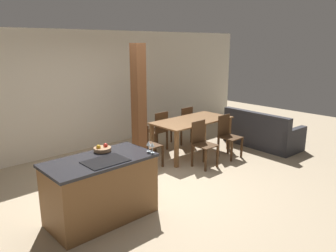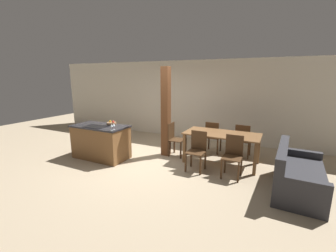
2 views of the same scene
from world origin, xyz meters
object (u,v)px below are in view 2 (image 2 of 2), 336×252
at_px(dining_chair_far_right, 243,140).
at_px(timber_post, 166,112).
at_px(dining_chair_near_right, 233,155).
at_px(wine_glass_near, 111,126).
at_px(dining_chair_near_left, 197,150).
at_px(kitchen_island, 101,142).
at_px(wine_glass_middle, 114,125).
at_px(dining_table, 222,137).
at_px(fruit_bowl, 112,123).
at_px(couch, 297,176).
at_px(dining_chair_head_end, 175,138).
at_px(dining_chair_far_left, 213,136).

xyz_separation_m(dining_chair_far_right, timber_post, (-1.94, -0.75, 0.72)).
xyz_separation_m(dining_chair_near_right, timber_post, (-1.94, 0.59, 0.72)).
xyz_separation_m(wine_glass_near, dining_chair_near_left, (1.90, 0.72, -0.54)).
height_order(kitchen_island, wine_glass_middle, wine_glass_middle).
xyz_separation_m(dining_table, timber_post, (-1.53, -0.08, 0.54)).
height_order(fruit_bowl, dining_chair_near_left, fruit_bowl).
xyz_separation_m(wine_glass_middle, couch, (3.95, 0.55, -0.73)).
bearing_deg(wine_glass_middle, dining_chair_head_end, 51.89).
distance_m(dining_chair_near_right, dining_chair_far_right, 1.34).
height_order(dining_chair_far_right, dining_chair_head_end, same).
bearing_deg(wine_glass_near, dining_chair_far_left, 47.30).
xyz_separation_m(wine_glass_middle, dining_chair_far_left, (1.90, 1.98, -0.54)).
relative_size(fruit_bowl, dining_chair_near_right, 0.28).
bearing_deg(dining_chair_far_left, dining_chair_head_end, 37.49).
height_order(dining_chair_near_left, dining_chair_near_right, same).
xyz_separation_m(dining_chair_head_end, timber_post, (-0.24, -0.08, 0.72)).
distance_m(dining_table, dining_chair_head_end, 1.30).
bearing_deg(fruit_bowl, dining_table, 16.62).
bearing_deg(dining_chair_far_left, wine_glass_middle, 46.15).
relative_size(fruit_bowl, wine_glass_near, 1.61).
height_order(dining_table, dining_chair_head_end, dining_chair_head_end).
xyz_separation_m(fruit_bowl, dining_chair_head_end, (1.50, 0.83, -0.45)).
bearing_deg(dining_chair_far_right, dining_chair_far_left, 0.00).
relative_size(wine_glass_near, timber_post, 0.07).
xyz_separation_m(wine_glass_middle, dining_chair_far_right, (2.72, 1.98, -0.54)).
relative_size(dining_chair_near_left, timber_post, 0.38).
relative_size(fruit_bowl, dining_table, 0.14).
height_order(wine_glass_middle, timber_post, timber_post).
xyz_separation_m(dining_chair_near_right, dining_chair_head_end, (-1.69, 0.67, 0.00)).
bearing_deg(timber_post, wine_glass_middle, -122.52).
height_order(dining_chair_far_right, timber_post, timber_post).
bearing_deg(dining_chair_near_left, dining_chair_near_right, 0.00).
distance_m(dining_chair_far_left, timber_post, 1.53).
relative_size(kitchen_island, fruit_bowl, 5.91).
height_order(kitchen_island, dining_chair_head_end, dining_chair_head_end).
height_order(wine_glass_near, dining_chair_far_right, wine_glass_near).
xyz_separation_m(dining_chair_near_left, couch, (2.05, -0.08, -0.19)).
bearing_deg(dining_chair_far_right, timber_post, 21.20).
bearing_deg(couch, dining_chair_far_right, 43.71).
relative_size(dining_table, couch, 1.01).
bearing_deg(dining_chair_near_right, kitchen_island, -173.31).
bearing_deg(timber_post, dining_chair_head_end, 18.41).
bearing_deg(dining_chair_far_left, kitchen_island, 34.08).
distance_m(wine_glass_near, dining_chair_near_right, 2.86).
relative_size(dining_chair_far_right, timber_post, 0.38).
xyz_separation_m(dining_chair_near_left, timber_post, (-1.12, 0.59, 0.72)).
relative_size(kitchen_island, dining_table, 0.82).
distance_m(dining_chair_near_left, dining_chair_near_right, 0.82).
xyz_separation_m(wine_glass_middle, dining_chair_head_end, (1.02, 1.31, -0.54)).
relative_size(wine_glass_near, dining_chair_far_right, 0.17).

